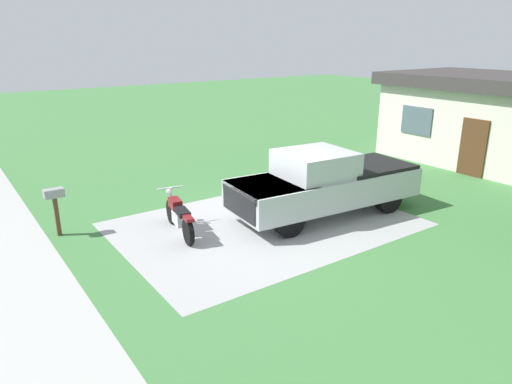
{
  "coord_description": "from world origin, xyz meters",
  "views": [
    {
      "loc": [
        9.56,
        -7.02,
        4.85
      ],
      "look_at": [
        -0.22,
        -0.16,
        0.9
      ],
      "focal_mm": 32.7,
      "sensor_mm": 36.0,
      "label": 1
    }
  ],
  "objects_px": {
    "motorcycle": "(179,216)",
    "neighbor_house": "(512,121)",
    "pickup_truck": "(327,182)",
    "mailbox": "(55,199)"
  },
  "relations": [
    {
      "from": "mailbox",
      "to": "neighbor_house",
      "type": "relative_size",
      "value": 0.13
    },
    {
      "from": "motorcycle",
      "to": "mailbox",
      "type": "height_order",
      "value": "mailbox"
    },
    {
      "from": "pickup_truck",
      "to": "neighbor_house",
      "type": "xyz_separation_m",
      "value": [
        0.16,
        9.62,
        0.84
      ]
    },
    {
      "from": "motorcycle",
      "to": "mailbox",
      "type": "xyz_separation_m",
      "value": [
        -1.65,
        -2.62,
        0.51
      ]
    },
    {
      "from": "motorcycle",
      "to": "mailbox",
      "type": "distance_m",
      "value": 3.14
    },
    {
      "from": "pickup_truck",
      "to": "neighbor_house",
      "type": "relative_size",
      "value": 0.6
    },
    {
      "from": "motorcycle",
      "to": "neighbor_house",
      "type": "relative_size",
      "value": 0.23
    },
    {
      "from": "mailbox",
      "to": "pickup_truck",
      "type": "bearing_deg",
      "value": 67.46
    },
    {
      "from": "pickup_truck",
      "to": "mailbox",
      "type": "xyz_separation_m",
      "value": [
        -2.79,
        -6.73,
        0.03
      ]
    },
    {
      "from": "motorcycle",
      "to": "neighbor_house",
      "type": "bearing_deg",
      "value": 84.56
    }
  ]
}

